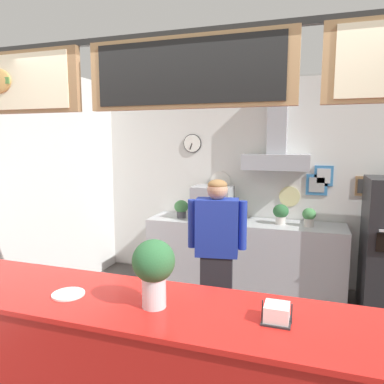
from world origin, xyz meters
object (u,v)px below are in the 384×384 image
object	(u,v)px
potted_sage	(181,208)
basil_vase	(154,269)
espresso_machine	(213,203)
potted_basil	(239,211)
napkin_holder	(277,314)
shop_worker	(217,255)
potted_oregano	(309,216)
potted_rosemary	(281,213)
condiment_plate	(68,294)

from	to	relation	value
potted_sage	basil_vase	size ratio (longest dim) A/B	0.62
espresso_machine	potted_sage	size ratio (longest dim) A/B	2.11
potted_basil	napkin_holder	size ratio (longest dim) A/B	1.65
shop_worker	napkin_holder	world-z (taller)	shop_worker
potted_basil	potted_sage	bearing A→B (deg)	-178.59
shop_worker	potted_oregano	xyz separation A→B (m)	(0.82, 1.33, 0.17)
shop_worker	basil_vase	xyz separation A→B (m)	(0.01, -1.47, 0.38)
espresso_machine	potted_sage	world-z (taller)	espresso_machine
potted_sage	potted_oregano	bearing A→B (deg)	0.05
napkin_holder	potted_oregano	bearing A→B (deg)	87.26
shop_worker	potted_rosemary	size ratio (longest dim) A/B	6.23
potted_oregano	basil_vase	bearing A→B (deg)	-106.10
potted_sage	condiment_plate	bearing A→B (deg)	-84.17
potted_sage	napkin_holder	world-z (taller)	potted_sage
potted_rosemary	espresso_machine	bearing A→B (deg)	-179.20
basil_vase	napkin_holder	bearing A→B (deg)	3.44
espresso_machine	basil_vase	distance (m)	2.84
espresso_machine	potted_rosemary	distance (m)	0.89
potted_basil	potted_sage	world-z (taller)	potted_basil
potted_basil	potted_oregano	bearing A→B (deg)	-1.18
potted_sage	potted_basil	bearing A→B (deg)	1.41
espresso_machine	napkin_holder	size ratio (longest dim) A/B	3.24
potted_oregano	napkin_holder	xyz separation A→B (m)	(-0.13, -2.76, 0.02)
potted_sage	condiment_plate	size ratio (longest dim) A/B	1.22
espresso_machine	shop_worker	bearing A→B (deg)	-73.19
shop_worker	napkin_holder	size ratio (longest dim) A/B	10.10
shop_worker	napkin_holder	xyz separation A→B (m)	(0.69, -1.43, 0.19)
potted_rosemary	basil_vase	xyz separation A→B (m)	(-0.47, -2.82, 0.19)
espresso_machine	potted_basil	xyz separation A→B (m)	(0.35, 0.01, -0.08)
potted_oregano	condiment_plate	bearing A→B (deg)	-115.91
basil_vase	potted_rosemary	bearing A→B (deg)	80.54
shop_worker	potted_basil	world-z (taller)	shop_worker
potted_rosemary	potted_basil	world-z (taller)	potted_basil
potted_oregano	potted_rosemary	distance (m)	0.34
espresso_machine	potted_rosemary	world-z (taller)	espresso_machine
espresso_machine	condiment_plate	xyz separation A→B (m)	(-0.15, -2.83, -0.10)
shop_worker	potted_oregano	world-z (taller)	shop_worker
potted_oregano	potted_basil	world-z (taller)	potted_basil
shop_worker	condiment_plate	bearing A→B (deg)	60.22
potted_basil	condiment_plate	bearing A→B (deg)	-99.98
potted_rosemary	potted_oregano	bearing A→B (deg)	-2.86
potted_oregano	potted_rosemary	size ratio (longest dim) A/B	0.90
potted_rosemary	potted_basil	xyz separation A→B (m)	(-0.53, 0.00, -0.00)
potted_basil	basil_vase	distance (m)	2.82
shop_worker	basil_vase	size ratio (longest dim) A/B	4.06
potted_sage	shop_worker	bearing A→B (deg)	-57.65
potted_oregano	basil_vase	distance (m)	2.92
condiment_plate	potted_sage	bearing A→B (deg)	95.83
espresso_machine	potted_sage	bearing A→B (deg)	-179.20
espresso_machine	basil_vase	bearing A→B (deg)	-81.62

